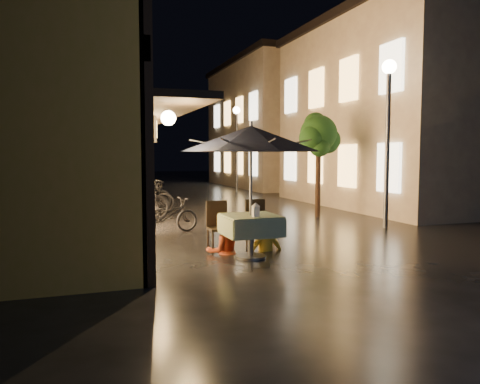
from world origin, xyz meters
name	(u,v)px	position (x,y,z in m)	size (l,w,h in m)	color
ground	(318,251)	(0.00, 0.00, 0.00)	(90.00, 90.00, 0.00)	black
west_building	(15,74)	(-5.72, 4.00, 3.71)	(5.90, 11.40, 7.40)	gold
east_building_near	(415,113)	(7.49, 6.50, 3.41)	(7.30, 9.30, 6.80)	#C3B499
east_building_far	(286,125)	(7.49, 18.00, 3.66)	(7.30, 10.30, 7.30)	#C3B499
street_tree	(319,136)	(2.41, 4.51, 2.42)	(1.43, 1.20, 3.15)	black
streetlamp_near	(388,113)	(3.00, 2.00, 2.92)	(0.36, 0.36, 4.23)	#59595E
streetlamp_far	(237,133)	(3.00, 14.00, 2.92)	(0.36, 0.36, 4.23)	#59595E
cafe_table	(251,225)	(-1.46, -0.14, 0.59)	(0.99, 0.99, 0.78)	#59595E
patio_umbrella	(251,139)	(-1.46, -0.14, 2.15)	(2.55, 2.55, 2.46)	#59595E
cafe_chair_left	(218,224)	(-1.86, 0.60, 0.54)	(0.42, 0.42, 0.97)	black
cafe_chair_right	(257,222)	(-1.06, 0.60, 0.54)	(0.42, 0.42, 0.97)	black
table_lantern	(256,209)	(-1.46, -0.39, 0.92)	(0.16, 0.16, 0.25)	white
person_orange	(223,217)	(-1.81, 0.41, 0.69)	(0.67, 0.52, 1.38)	#DC512A
person_yellow	(264,214)	(-0.98, 0.39, 0.72)	(0.93, 0.53, 1.44)	gold
bicycle_0	(166,216)	(-2.45, 2.92, 0.42)	(0.56, 1.60, 0.84)	black
bicycle_1	(138,202)	(-2.84, 5.16, 0.56)	(0.53, 1.86, 1.12)	black
bicycle_2	(143,202)	(-2.61, 6.00, 0.47)	(0.62, 1.79, 0.94)	black
bicycle_3	(146,196)	(-2.36, 7.11, 0.55)	(0.52, 1.84, 1.11)	black
bicycle_4	(145,197)	(-2.38, 7.20, 0.50)	(0.66, 1.89, 0.99)	black
bicycle_5	(135,193)	(-2.50, 9.15, 0.47)	(0.44, 1.57, 0.94)	black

